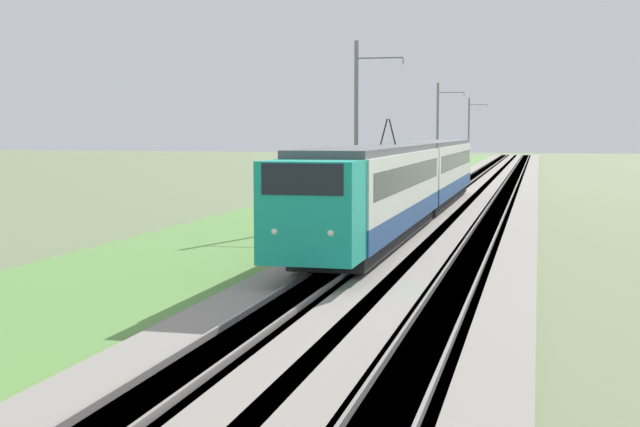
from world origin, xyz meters
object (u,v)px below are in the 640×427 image
passenger_train (411,177)px  catenary_mast_far (438,131)px  catenary_mast_distant (469,131)px  catenary_mast_mid (357,129)px

passenger_train → catenary_mast_far: size_ratio=4.49×
catenary_mast_distant → catenary_mast_far: bearing=-180.0°
catenary_mast_far → catenary_mast_distant: (37.86, 0.00, 0.00)m
passenger_train → catenary_mast_far: 39.55m
catenary_mast_mid → catenary_mast_far: 37.86m
passenger_train → catenary_mast_mid: bearing=-116.7°
catenary_mast_mid → catenary_mast_far: bearing=-0.0°
catenary_mast_far → catenary_mast_distant: catenary_mast_distant is taller
catenary_mast_mid → catenary_mast_distant: bearing=-0.0°
catenary_mast_mid → catenary_mast_far: (37.86, -0.00, -0.06)m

